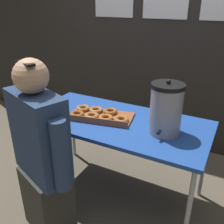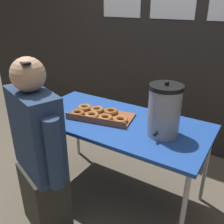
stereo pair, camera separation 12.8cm
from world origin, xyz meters
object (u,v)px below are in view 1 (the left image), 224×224
at_px(donut_box, 99,115).
at_px(person_seated, 42,159).
at_px(cell_phone, 41,115).
at_px(coffee_urn, 166,109).

xyz_separation_m(donut_box, person_seated, (-0.12, -0.54, -0.12)).
relative_size(donut_box, cell_phone, 3.35).
relative_size(coffee_urn, person_seated, 0.31).
bearing_deg(person_seated, coffee_urn, -120.35).
bearing_deg(donut_box, person_seated, -114.08).
bearing_deg(cell_phone, donut_box, 41.62).
distance_m(donut_box, person_seated, 0.56).
bearing_deg(person_seated, cell_phone, -28.13).
bearing_deg(cell_phone, person_seated, -30.87).
xyz_separation_m(coffee_urn, person_seated, (-0.65, -0.54, -0.28)).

